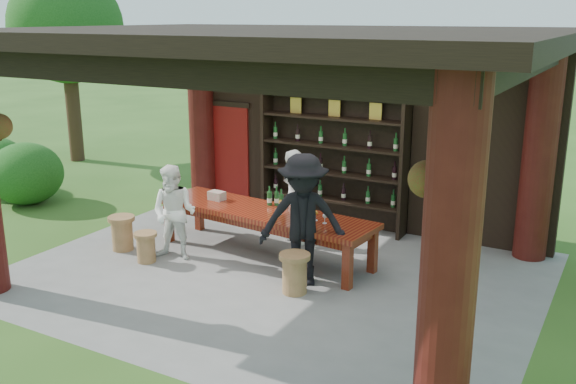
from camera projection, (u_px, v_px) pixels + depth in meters
The scene contains 14 objects.
ground at pixel (275, 273), 9.44m from camera, with size 90.00×90.00×0.00m, color #2D5119.
pavilion at pixel (288, 126), 9.24m from camera, with size 7.50×6.00×3.60m.
wine_shelf at pixel (332, 161), 11.30m from camera, with size 2.72×0.41×2.39m.
tasting_table at pixel (264, 217), 9.98m from camera, with size 3.74×1.30×0.75m.
stool_near_left at pixel (146, 246), 9.83m from camera, with size 0.36×0.36×0.47m.
stool_near_right at pixel (295, 272), 8.71m from camera, with size 0.43×0.43×0.56m.
stool_far_left at pixel (122, 232), 10.33m from camera, with size 0.43×0.43×0.56m.
host at pixel (295, 197), 10.54m from camera, with size 0.58×0.38×1.58m, color silver.
guest_woman at pixel (174, 213), 9.84m from camera, with size 0.72×0.56×1.49m, color white.
guest_man at pixel (303, 220), 8.86m from camera, with size 1.21×0.70×1.87m, color black.
table_bottles at pixel (276, 197), 10.12m from camera, with size 0.33×0.18×0.31m.
table_glasses at pixel (300, 212), 9.60m from camera, with size 0.98×0.38×0.15m.
napkin_basket at pixel (217, 196), 10.49m from camera, with size 0.26×0.18×0.14m, color #BF6672.
shrubs at pixel (400, 235), 9.43m from camera, with size 16.67×8.00×1.36m.
Camera 1 is at (4.44, -7.57, 3.68)m, focal length 40.00 mm.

